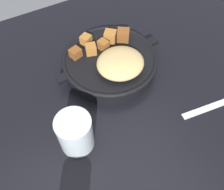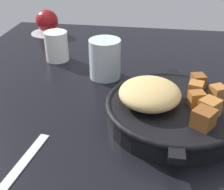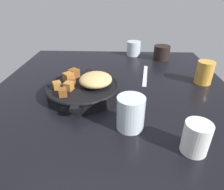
{
  "view_description": "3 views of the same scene",
  "coord_description": "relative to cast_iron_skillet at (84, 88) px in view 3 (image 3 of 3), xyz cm",
  "views": [
    {
      "loc": [
        18.46,
        28.35,
        49.59
      ],
      "look_at": [
        2.8,
        0.35,
        3.51
      ],
      "focal_mm": 38.46,
      "sensor_mm": 36.0,
      "label": 1
    },
    {
      "loc": [
        -49.33,
        -5.81,
        32.23
      ],
      "look_at": [
        -2.27,
        1.4,
        4.74
      ],
      "focal_mm": 47.96,
      "sensor_mm": 36.0,
      "label": 2
    },
    {
      "loc": [
        56.81,
        2.55,
        33.89
      ],
      "look_at": [
        2.38,
        0.25,
        3.09
      ],
      "focal_mm": 31.33,
      "sensor_mm": 36.0,
      "label": 3
    }
  ],
  "objects": [
    {
      "name": "ground_plane",
      "position": [
        2.4,
        9.54,
        -4.22
      ],
      "size": [
        109.42,
        88.93,
        2.4
      ],
      "primitive_type": "cube",
      "color": "black"
    },
    {
      "name": "cast_iron_skillet",
      "position": [
        0.0,
        0.0,
        0.0
      ],
      "size": [
        29.46,
        25.12,
        8.0
      ],
      "color": "black",
      "rests_on": "ground_plane"
    },
    {
      "name": "butter_knife",
      "position": [
        -18.34,
        23.07,
        -2.84
      ],
      "size": [
        21.89,
        4.58,
        0.36
      ],
      "primitive_type": "cube",
      "rotation": [
        0.0,
        0.0,
        -0.14
      ],
      "color": "silver",
      "rests_on": "ground_plane"
    },
    {
      "name": "white_creamer_pitcher",
      "position": [
        24.95,
        29.61,
        0.87
      ],
      "size": [
        6.06,
        6.06,
        7.77
      ],
      "primitive_type": "cylinder",
      "color": "white",
      "rests_on": "ground_plane"
    },
    {
      "name": "coffee_mug_dark",
      "position": [
        -39.43,
        33.39,
        0.54
      ],
      "size": [
        8.04,
        8.04,
        7.12
      ],
      "primitive_type": "cylinder",
      "color": "black",
      "rests_on": "ground_plane"
    },
    {
      "name": "water_glass_short",
      "position": [
        -45.97,
        19.43,
        0.74
      ],
      "size": [
        7.36,
        7.36,
        7.51
      ],
      "primitive_type": "cylinder",
      "color": "silver",
      "rests_on": "ground_plane"
    },
    {
      "name": "juice_glass_amber",
      "position": [
        -12.03,
        44.81,
        1.38
      ],
      "size": [
        6.37,
        6.37,
        8.79
      ],
      "primitive_type": "cylinder",
      "color": "gold",
      "rests_on": "ground_plane"
    },
    {
      "name": "water_glass_tall",
      "position": [
        16.84,
        15.18,
        1.61
      ],
      "size": [
        7.41,
        7.41,
        9.24
      ],
      "primitive_type": "cylinder",
      "color": "silver",
      "rests_on": "ground_plane"
    }
  ]
}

